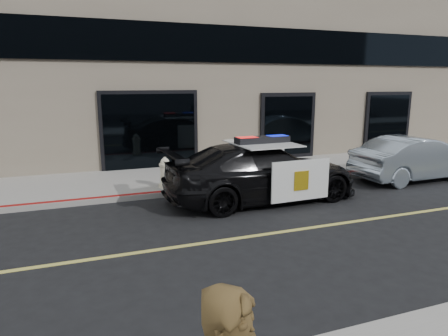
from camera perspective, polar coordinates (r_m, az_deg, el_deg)
name	(u,v)px	position (r m, az deg, el deg)	size (l,w,h in m)	color
ground	(260,235)	(8.50, 5.12, -9.55)	(120.00, 120.00, 0.00)	black
sidewalk_n	(191,177)	(13.20, -4.70, -1.33)	(60.00, 3.50, 0.15)	gray
building_n	(155,13)	(18.18, -9.87, 21.00)	(60.00, 7.00, 12.00)	#756856
police_car	(262,172)	(10.78, 5.43, -0.54)	(2.64, 5.47, 1.75)	black
silver_sedan	(416,158)	(14.40, 25.74, 1.24)	(4.41, 1.65, 1.44)	#99A7B2
fire_hydrant	(165,173)	(11.66, -8.38, -0.75)	(0.40, 0.56, 0.89)	beige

